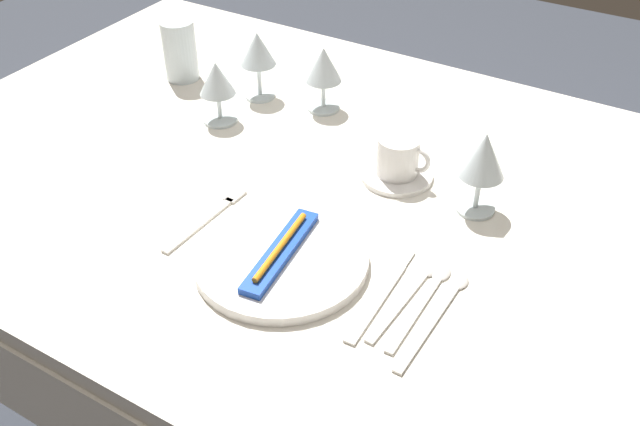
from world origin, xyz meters
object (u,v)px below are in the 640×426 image
spoon_dessert (426,296)px  wine_glass_centre (258,52)px  dinner_plate (281,259)px  wine_glass_right (217,82)px  fork_outer (209,217)px  dinner_knife (380,296)px  coffee_cup_left (399,156)px  wine_glass_far (324,68)px  toothbrush_package (281,251)px  drink_tumbler (180,50)px  spoon_tea (441,308)px  spoon_soup (411,290)px  wine_glass_left (483,158)px

spoon_dessert → wine_glass_centre: (-0.57, 0.38, 0.10)m
dinner_plate → wine_glass_right: size_ratio=2.12×
fork_outer → spoon_dessert: size_ratio=0.98×
dinner_knife → wine_glass_right: wine_glass_right is taller
coffee_cup_left → wine_glass_right: bearing=-179.7°
wine_glass_centre → wine_glass_far: 0.15m
toothbrush_package → dinner_knife: bearing=3.7°
coffee_cup_left → drink_tumbler: (-0.59, 0.11, 0.02)m
spoon_dessert → spoon_tea: same height
spoon_dessert → wine_glass_centre: wine_glass_centre is taller
wine_glass_far → dinner_knife: bearing=-50.9°
spoon_soup → coffee_cup_left: (-0.15, 0.26, 0.04)m
toothbrush_package → drink_tumbler: 0.68m
dinner_plate → wine_glass_centre: (-0.34, 0.43, 0.10)m
spoon_dessert → drink_tumbler: 0.85m
dinner_knife → wine_glass_centre: size_ratio=1.51×
spoon_soup → wine_glass_left: size_ratio=1.33×
spoon_soup → drink_tumbler: (-0.74, 0.37, 0.06)m
dinner_knife → dinner_plate: bearing=-176.3°
toothbrush_package → wine_glass_right: bearing=138.9°
fork_outer → coffee_cup_left: size_ratio=1.99×
wine_glass_right → spoon_soup: bearing=-25.0°
dinner_plate → coffee_cup_left: 0.31m
spoon_dessert → coffee_cup_left: size_ratio=2.04×
dinner_plate → drink_tumbler: size_ratio=2.05×
spoon_dessert → coffee_cup_left: (-0.17, 0.26, 0.04)m
wine_glass_centre → drink_tumbler: wine_glass_centre is taller
spoon_tea → wine_glass_left: size_ratio=1.50×
toothbrush_package → spoon_soup: 0.21m
wine_glass_left → wine_glass_far: 0.44m
spoon_dessert → spoon_tea: size_ratio=0.91×
dinner_knife → spoon_tea: size_ratio=0.98×
dinner_knife → spoon_tea: (0.09, 0.02, 0.00)m
toothbrush_package → dinner_knife: size_ratio=0.95×
coffee_cup_left → wine_glass_centre: bearing=162.3°
spoon_soup → wine_glass_far: size_ratio=1.47×
spoon_tea → spoon_soup: bearing=166.5°
spoon_soup → spoon_dessert: (0.02, 0.00, 0.00)m
dinner_plate → toothbrush_package: (0.00, 0.00, 0.02)m
dinner_plate → spoon_dessert: 0.23m
dinner_plate → dinner_knife: (0.17, 0.01, -0.01)m
dinner_plate → wine_glass_left: (0.21, 0.29, 0.10)m
wine_glass_right → wine_glass_far: bearing=43.9°
wine_glass_left → fork_outer: bearing=-146.2°
toothbrush_package → wine_glass_far: bearing=112.8°
fork_outer → spoon_soup: size_ratio=1.00×
dinner_plate → wine_glass_far: 0.50m
wine_glass_far → wine_glass_centre: bearing=-170.4°
fork_outer → spoon_dessert: bearing=2.0°
spoon_tea → wine_glass_centre: size_ratio=1.55×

